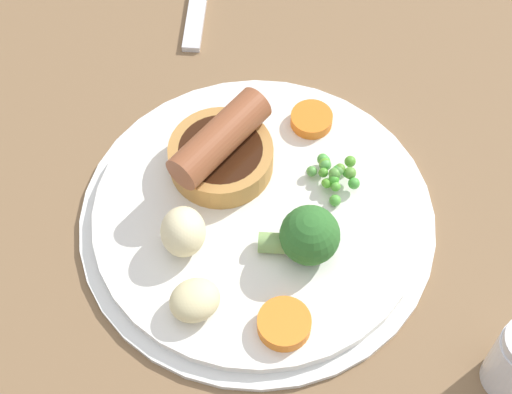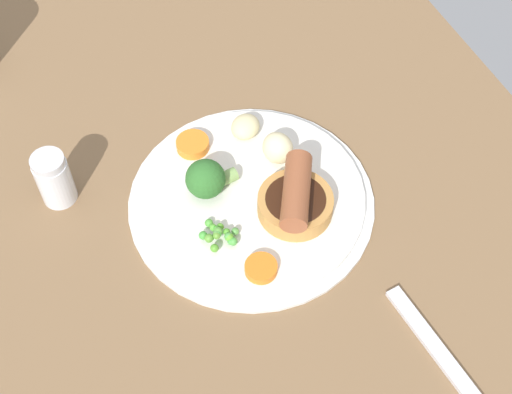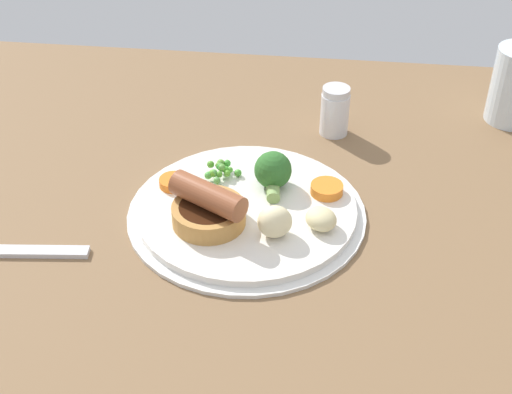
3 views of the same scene
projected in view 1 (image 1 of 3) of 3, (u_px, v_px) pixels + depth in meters
The scene contains 9 objects.
dining_table at pixel (283, 290), 65.92cm from camera, with size 110.00×80.00×3.00cm, color brown.
dinner_plate at pixel (257, 217), 66.96cm from camera, with size 27.91×27.91×1.40cm.
sausage_pudding at pixel (221, 151), 66.86cm from camera, with size 9.30×8.32×5.22cm.
pea_pile at pixel (334, 173), 66.96cm from camera, with size 4.42×4.31×1.79cm.
broccoli_floret_near at pixel (308, 236), 62.65cm from camera, with size 4.51×6.10×4.51cm.
potato_chunk_0 at pixel (183, 232), 63.19cm from camera, with size 3.84×3.38×3.70cm, color beige.
potato_chunk_2 at pixel (195, 300), 60.98cm from camera, with size 3.30×3.76×2.35cm, color beige.
carrot_slice_0 at pixel (314, 120), 70.36cm from camera, with size 3.46×3.46×1.01cm, color orange.
carrot_slice_4 at pixel (284, 324), 60.65cm from camera, with size 3.88×3.88×1.17cm, color orange.
Camera 1 is at (28.76, 3.11, 61.20)cm, focal length 60.00 mm.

